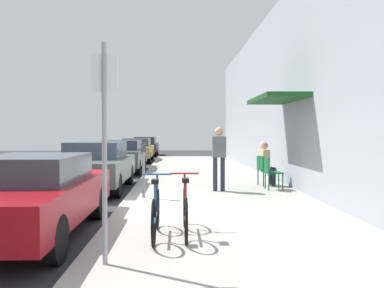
{
  "coord_description": "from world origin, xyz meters",
  "views": [
    {
      "loc": [
        1.25,
        -9.02,
        1.66
      ],
      "look_at": [
        1.89,
        8.28,
        1.2
      ],
      "focal_mm": 37.92,
      "sensor_mm": 36.0,
      "label": 1
    }
  ],
  "objects_px": {
    "parking_meter": "(144,166)",
    "bicycle_1": "(156,213)",
    "parked_car_3": "(137,150)",
    "cafe_chair_1": "(264,168)",
    "parked_car_4": "(145,146)",
    "street_sign": "(104,135)",
    "pedestrian_standing": "(219,154)",
    "parked_car_1": "(96,165)",
    "cafe_chair_0": "(271,171)",
    "parked_car_2": "(122,155)",
    "parked_car_0": "(30,194)",
    "seated_patron_1": "(266,162)",
    "bicycle_0": "(185,212)"
  },
  "relations": [
    {
      "from": "seated_patron_1",
      "to": "pedestrian_standing",
      "type": "bearing_deg",
      "value": -143.68
    },
    {
      "from": "bicycle_1",
      "to": "parking_meter",
      "type": "bearing_deg",
      "value": 97.39
    },
    {
      "from": "parked_car_1",
      "to": "cafe_chair_0",
      "type": "relative_size",
      "value": 5.06
    },
    {
      "from": "parked_car_0",
      "to": "pedestrian_standing",
      "type": "bearing_deg",
      "value": 50.45
    },
    {
      "from": "parked_car_0",
      "to": "cafe_chair_0",
      "type": "bearing_deg",
      "value": 41.91
    },
    {
      "from": "parked_car_0",
      "to": "pedestrian_standing",
      "type": "distance_m",
      "value": 5.46
    },
    {
      "from": "street_sign",
      "to": "bicycle_1",
      "type": "relative_size",
      "value": 1.52
    },
    {
      "from": "parked_car_4",
      "to": "street_sign",
      "type": "distance_m",
      "value": 25.28
    },
    {
      "from": "parked_car_3",
      "to": "bicycle_1",
      "type": "bearing_deg",
      "value": -83.43
    },
    {
      "from": "cafe_chair_1",
      "to": "parking_meter",
      "type": "bearing_deg",
      "value": -147.56
    },
    {
      "from": "parked_car_2",
      "to": "bicycle_0",
      "type": "xyz_separation_m",
      "value": [
        2.47,
        -11.29,
        -0.24
      ]
    },
    {
      "from": "cafe_chair_1",
      "to": "seated_patron_1",
      "type": "height_order",
      "value": "seated_patron_1"
    },
    {
      "from": "street_sign",
      "to": "pedestrian_standing",
      "type": "distance_m",
      "value": 6.3
    },
    {
      "from": "seated_patron_1",
      "to": "parked_car_4",
      "type": "bearing_deg",
      "value": 105.33
    },
    {
      "from": "street_sign",
      "to": "seated_patron_1",
      "type": "distance_m",
      "value": 7.92
    },
    {
      "from": "parked_car_4",
      "to": "bicycle_0",
      "type": "bearing_deg",
      "value": -84.09
    },
    {
      "from": "bicycle_1",
      "to": "pedestrian_standing",
      "type": "bearing_deg",
      "value": 73.29
    },
    {
      "from": "parked_car_0",
      "to": "cafe_chair_0",
      "type": "xyz_separation_m",
      "value": [
        4.91,
        4.41,
        -0.07
      ]
    },
    {
      "from": "parked_car_1",
      "to": "cafe_chair_0",
      "type": "xyz_separation_m",
      "value": [
        4.91,
        -0.88,
        -0.11
      ]
    },
    {
      "from": "parked_car_4",
      "to": "cafe_chair_0",
      "type": "height_order",
      "value": "parked_car_4"
    },
    {
      "from": "parked_car_1",
      "to": "bicycle_0",
      "type": "bearing_deg",
      "value": -66.71
    },
    {
      "from": "street_sign",
      "to": "seated_patron_1",
      "type": "bearing_deg",
      "value": 63.83
    },
    {
      "from": "cafe_chair_0",
      "to": "cafe_chair_1",
      "type": "bearing_deg",
      "value": 89.88
    },
    {
      "from": "parked_car_2",
      "to": "parked_car_3",
      "type": "bearing_deg",
      "value": 90.0
    },
    {
      "from": "bicycle_0",
      "to": "parked_car_3",
      "type": "bearing_deg",
      "value": 98.03
    },
    {
      "from": "parked_car_3",
      "to": "cafe_chair_0",
      "type": "relative_size",
      "value": 5.06
    },
    {
      "from": "parked_car_0",
      "to": "bicycle_0",
      "type": "xyz_separation_m",
      "value": [
        2.47,
        -0.45,
        -0.21
      ]
    },
    {
      "from": "cafe_chair_0",
      "to": "parked_car_4",
      "type": "bearing_deg",
      "value": 104.47
    },
    {
      "from": "parked_car_1",
      "to": "parked_car_4",
      "type": "xyz_separation_m",
      "value": [
        0.0,
        18.16,
        -0.01
      ]
    },
    {
      "from": "parked_car_4",
      "to": "pedestrian_standing",
      "type": "relative_size",
      "value": 2.59
    },
    {
      "from": "parking_meter",
      "to": "parked_car_1",
      "type": "bearing_deg",
      "value": 125.91
    },
    {
      "from": "parked_car_2",
      "to": "street_sign",
      "type": "distance_m",
      "value": 12.73
    },
    {
      "from": "parking_meter",
      "to": "cafe_chair_1",
      "type": "bearing_deg",
      "value": 32.44
    },
    {
      "from": "cafe_chair_1",
      "to": "cafe_chair_0",
      "type": "bearing_deg",
      "value": -90.12
    },
    {
      "from": "parking_meter",
      "to": "bicycle_0",
      "type": "distance_m",
      "value": 3.74
    },
    {
      "from": "seated_patron_1",
      "to": "pedestrian_standing",
      "type": "height_order",
      "value": "pedestrian_standing"
    },
    {
      "from": "bicycle_1",
      "to": "cafe_chair_0",
      "type": "relative_size",
      "value": 1.97
    },
    {
      "from": "parked_car_3",
      "to": "cafe_chair_1",
      "type": "distance_m",
      "value": 12.77
    },
    {
      "from": "bicycle_1",
      "to": "pedestrian_standing",
      "type": "height_order",
      "value": "pedestrian_standing"
    },
    {
      "from": "cafe_chair_0",
      "to": "seated_patron_1",
      "type": "bearing_deg",
      "value": 86.12
    },
    {
      "from": "parked_car_4",
      "to": "parked_car_0",
      "type": "bearing_deg",
      "value": -90.0
    },
    {
      "from": "parking_meter",
      "to": "parked_car_3",
      "type": "bearing_deg",
      "value": 96.35
    },
    {
      "from": "parked_car_0",
      "to": "parking_meter",
      "type": "xyz_separation_m",
      "value": [
        1.55,
        3.15,
        0.2
      ]
    },
    {
      "from": "parked_car_3",
      "to": "street_sign",
      "type": "distance_m",
      "value": 18.93
    },
    {
      "from": "parked_car_1",
      "to": "bicycle_0",
      "type": "xyz_separation_m",
      "value": [
        2.47,
        -5.75,
        -0.25
      ]
    },
    {
      "from": "bicycle_0",
      "to": "cafe_chair_1",
      "type": "height_order",
      "value": "bicycle_0"
    },
    {
      "from": "parked_car_3",
      "to": "street_sign",
      "type": "relative_size",
      "value": 1.69
    },
    {
      "from": "parked_car_0",
      "to": "pedestrian_standing",
      "type": "height_order",
      "value": "pedestrian_standing"
    },
    {
      "from": "street_sign",
      "to": "parked_car_0",
      "type": "bearing_deg",
      "value": 130.35
    },
    {
      "from": "parking_meter",
      "to": "bicycle_1",
      "type": "bearing_deg",
      "value": -82.61
    }
  ]
}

